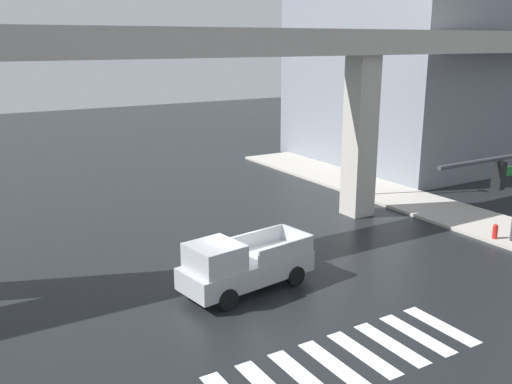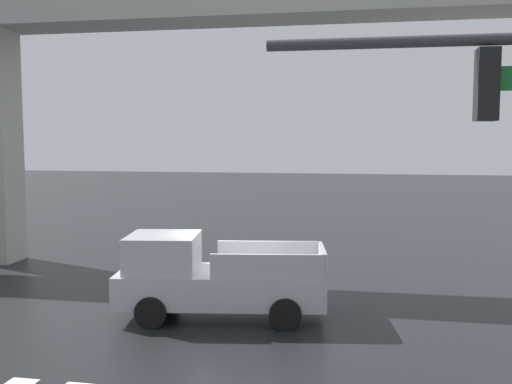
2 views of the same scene
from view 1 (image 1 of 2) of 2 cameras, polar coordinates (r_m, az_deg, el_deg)
ground_plane at (r=22.00m, az=-1.69°, el=-8.94°), size 120.00×120.00×0.00m
crosswalk_stripes at (r=17.29m, az=9.35°, el=-16.30°), size 8.25×2.80×0.01m
elevated_overpass at (r=24.00m, az=-7.06°, el=12.88°), size 58.22×2.04×9.46m
sidewalk_east at (r=31.91m, az=18.56°, el=-1.90°), size 4.00×36.00×0.15m
pickup_truck at (r=20.80m, az=-1.55°, el=-7.44°), size 5.32×2.62×2.08m
street_lamp_mid_block at (r=33.22m, az=11.85°, el=7.14°), size 0.44×0.70×7.24m
fire_hydrant at (r=28.15m, az=22.95°, el=-3.79°), size 0.24×0.24×0.85m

